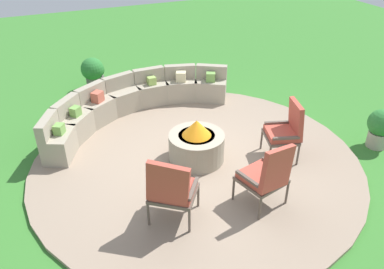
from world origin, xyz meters
The scene contains 10 objects.
ground_plane centered at (0.00, 0.00, 0.00)m, with size 24.00×24.00×0.00m, color #387A2D.
patio_circle centered at (0.00, 0.00, 0.03)m, with size 5.69×5.69×0.06m, color gray.
fire_pit centered at (0.00, 0.00, 0.36)m, with size 0.96×0.96×0.77m.
curved_stone_bench centered at (-0.59, 1.96, 0.38)m, with size 4.16×2.02×0.77m.
lounge_chair_front_left centered at (-0.92, -1.24, 0.62)m, with size 0.84×0.84×1.09m.
lounge_chair_front_right centered at (0.45, -1.48, 0.61)m, with size 0.74×0.73×1.09m.
lounge_chair_back_left centered at (1.45, -0.52, 0.61)m, with size 0.69×0.72×1.05m.
potted_plant_3 centered at (-1.05, 3.79, 0.44)m, with size 0.54×0.54×0.79m.
potted_plant_4 centered at (-0.92, 3.94, 0.33)m, with size 0.36×0.36×0.60m.
potted_plant_5 centered at (3.30, -0.85, 0.41)m, with size 0.50×0.50×0.75m.
Camera 1 is at (-2.25, -5.09, 3.94)m, focal length 36.05 mm.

